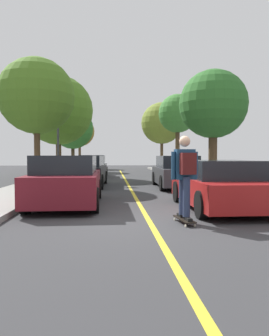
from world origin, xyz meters
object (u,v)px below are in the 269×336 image
(parked_car_left_far, at_px, (93,166))
(street_tree_right_near, at_px, (178,114))
(skateboarder, at_px, (185,172))
(parked_car_left_near, at_px, (84,171))
(street_tree_right_nearest, at_px, (213,105))
(parked_car_left_nearest, at_px, (67,181))
(street_tree_left_near, at_px, (58,111))
(street_tree_left_far, at_px, (73,129))
(streetlamp, at_px, (58,122))
(street_tree_left_nearest, at_px, (37,96))
(street_tree_right_far, at_px, (162,123))
(parked_car_right_nearest, at_px, (220,185))
(street_tree_left_farthest, at_px, (80,132))
(skateboard, at_px, (184,219))
(parked_car_right_near, at_px, (177,172))

(parked_car_left_far, height_order, street_tree_right_near, street_tree_right_near)
(parked_car_left_far, distance_m, skateboarder, 15.48)
(parked_car_left_near, xyz_separation_m, street_tree_right_nearest, (6.33, 0.78, 3.24))
(parked_car_left_nearest, distance_m, street_tree_left_near, 12.74)
(street_tree_right_near, bearing_deg, street_tree_left_far, 151.12)
(parked_car_left_far, height_order, street_tree_left_near, street_tree_left_near)
(street_tree_right_nearest, xyz_separation_m, streetlamp, (-8.08, 2.79, -0.60))
(street_tree_left_nearest, xyz_separation_m, streetlamp, (0.41, 3.36, -0.81))
(street_tree_left_far, distance_m, skateboarder, 23.26)
(street_tree_right_far, distance_m, streetlamp, 15.89)
(parked_car_left_far, distance_m, street_tree_right_far, 12.81)
(parked_car_right_nearest, relative_size, street_tree_left_far, 0.73)
(street_tree_left_farthest, bearing_deg, skateboarder, -80.21)
(parked_car_right_nearest, height_order, skateboard, parked_car_right_nearest)
(street_tree_left_farthest, xyz_separation_m, skateboarder, (4.96, -28.74, -2.93))
(parked_car_left_near, height_order, street_tree_left_nearest, street_tree_left_nearest)
(skateboarder, bearing_deg, parked_car_right_nearest, 52.65)
(street_tree_left_nearest, relative_size, street_tree_left_near, 0.89)
(street_tree_right_nearest, height_order, skateboarder, street_tree_right_nearest)
(street_tree_left_near, bearing_deg, parked_car_left_far, 12.07)
(street_tree_right_far, bearing_deg, streetlamp, -120.68)
(parked_car_right_near, bearing_deg, street_tree_right_near, 78.17)
(parked_car_left_near, relative_size, skateboarder, 2.52)
(parked_car_left_far, xyz_separation_m, skateboarder, (2.80, -15.22, 0.38))
(street_tree_left_farthest, bearing_deg, skateboard, -80.21)
(parked_car_left_near, xyz_separation_m, skateboarder, (2.79, -8.44, 0.37))
(streetlamp, bearing_deg, street_tree_right_far, 59.32)
(street_tree_left_near, distance_m, skateboard, 16.11)
(street_tree_left_far, height_order, skateboard, street_tree_left_far)
(parked_car_right_nearest, xyz_separation_m, street_tree_right_nearest, (2.16, 7.43, 3.32))
(parked_car_right_near, bearing_deg, streetlamp, 142.95)
(street_tree_right_far, relative_size, skateboard, 7.68)
(street_tree_left_near, xyz_separation_m, skateboarder, (4.96, -14.76, -3.26))
(street_tree_left_far, xyz_separation_m, skateboard, (4.96, -22.53, -3.74))
(skateboarder, bearing_deg, street_tree_left_near, 108.58)
(parked_car_left_nearest, relative_size, skateboarder, 2.39)
(parked_car_left_near, xyz_separation_m, parked_car_right_nearest, (4.17, -6.65, -0.08))
(parked_car_left_far, relative_size, parked_car_right_near, 1.03)
(parked_car_right_near, relative_size, skateboarder, 2.44)
(parked_car_left_nearest, distance_m, skateboarder, 3.94)
(street_tree_right_near, bearing_deg, streetlamp, -144.05)
(parked_car_right_near, relative_size, street_tree_left_near, 0.65)
(parked_car_left_near, bearing_deg, street_tree_left_farthest, 96.09)
(parked_car_left_near, relative_size, street_tree_left_farthest, 0.80)
(parked_car_left_near, relative_size, street_tree_right_nearest, 0.79)
(parked_car_left_far, distance_m, skateboard, 15.45)
(street_tree_left_nearest, bearing_deg, parked_car_right_near, -9.92)
(parked_car_right_nearest, xyz_separation_m, street_tree_left_far, (-6.33, 20.76, 3.19))
(street_tree_left_far, bearing_deg, street_tree_left_farthest, 90.00)
(street_tree_left_farthest, bearing_deg, parked_car_left_near, -83.91)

